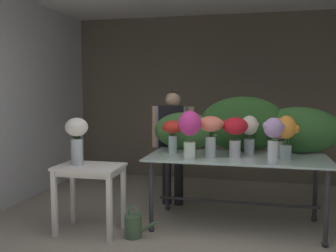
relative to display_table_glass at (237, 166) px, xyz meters
name	(u,v)px	position (x,y,z in m)	size (l,w,h in m)	color
ground_plane	(208,214)	(-0.37, 0.33, -0.70)	(8.62, 8.62, 0.00)	#9E9384
wall_back	(223,98)	(-0.37, 2.29, 0.70)	(5.29, 0.12, 2.80)	#706656
wall_left	(17,101)	(-3.01, 0.33, 0.70)	(0.12, 4.04, 2.80)	silver
display_table_glass	(237,166)	(0.00, 0.00, 0.00)	(1.99, 0.97, 0.81)	silver
side_table_white	(90,176)	(-1.53, -0.56, -0.07)	(0.70, 0.50, 0.74)	white
florist	(173,136)	(-0.89, 0.64, 0.24)	(0.57, 0.24, 1.53)	#232328
foliage_backdrop	(247,127)	(0.09, 0.36, 0.40)	(2.23, 0.29, 0.66)	#477F3D
vase_magenta_anemones	(190,129)	(-0.48, -0.34, 0.44)	(0.24, 0.24, 0.52)	silver
vase_sunset_carnations	(286,133)	(0.52, -0.08, 0.40)	(0.24, 0.20, 0.47)	silver
vase_lilac_hydrangea	(273,136)	(0.37, -0.37, 0.40)	(0.22, 0.19, 0.47)	silver
vase_scarlet_roses	(172,132)	(-0.74, -0.01, 0.37)	(0.24, 0.23, 0.39)	silver
vase_crimson_peonies	(235,131)	(-0.02, -0.07, 0.40)	(0.28, 0.28, 0.44)	silver
vase_ivory_freesia	(249,131)	(0.13, 0.16, 0.38)	(0.21, 0.19, 0.45)	silver
vase_coral_stock	(211,130)	(-0.28, -0.16, 0.42)	(0.28, 0.27, 0.46)	silver
vase_rosy_dahlias	(278,132)	(0.44, 0.19, 0.38)	(0.31, 0.26, 0.42)	silver
vase_white_roses_tall	(77,136)	(-1.68, -0.55, 0.36)	(0.27, 0.24, 0.51)	silver
watering_can	(134,226)	(-1.03, -0.59, -0.57)	(0.35, 0.18, 0.34)	#4C704C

